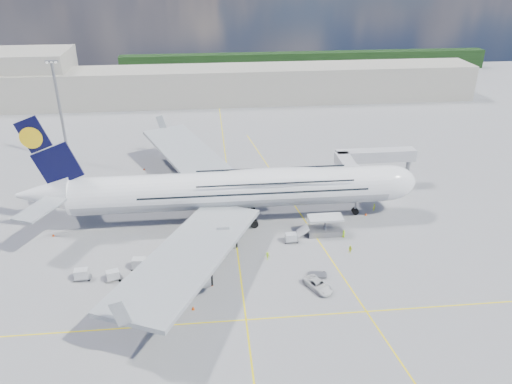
{
  "coord_description": "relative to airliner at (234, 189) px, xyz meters",
  "views": [
    {
      "loc": [
        -4.42,
        -77.31,
        49.43
      ],
      "look_at": [
        4.36,
        8.0,
        7.04
      ],
      "focal_mm": 35.0,
      "sensor_mm": 36.0,
      "label": 1
    }
  ],
  "objects": [
    {
      "name": "cone_nose",
      "position": [
        26.8,
        -0.88,
        -6.57
      ],
      "size": [
        0.48,
        0.48,
        0.61
      ],
      "color": "#FE520D",
      "rests_on": "ground"
    },
    {
      "name": "cone_tail",
      "position": [
        -34.67,
        -2.72,
        -6.61
      ],
      "size": [
        0.41,
        0.41,
        0.53
      ],
      "color": "#FE520D",
      "rests_on": "ground"
    },
    {
      "name": "jet_bridge",
      "position": [
        29.55,
        10.94,
        -0.02
      ],
      "size": [
        18.8,
        12.1,
        8.5
      ],
      "color": "#B7B7BC",
      "rests_on": "ground"
    },
    {
      "name": "taxi_line_diag",
      "position": [
        13.74,
        -0.0,
        -6.86
      ],
      "size": [
        14.16,
        99.06,
        0.01
      ],
      "primitive_type": "cube",
      "rotation": [
        0.0,
        0.0,
        0.14
      ],
      "color": "yellow",
      "rests_on": "ground"
    },
    {
      "name": "crew_wing",
      "position": [
        -11.32,
        -14.3,
        -5.96
      ],
      "size": [
        0.46,
        1.07,
        1.82
      ],
      "primitive_type": "imported",
      "rotation": [
        0.0,
        0.0,
        1.58
      ],
      "color": "#C8DD17",
      "rests_on": "ground"
    },
    {
      "name": "taxi_line_cross",
      "position": [
        -0.26,
        -30.0,
        -6.86
      ],
      "size": [
        120.0,
        0.25,
        0.01
      ],
      "primitive_type": "cube",
      "color": "yellow",
      "rests_on": "ground"
    },
    {
      "name": "crew_nose",
      "position": [
        29.07,
        0.99,
        -6.08
      ],
      "size": [
        0.68,
        0.67,
        1.58
      ],
      "primitive_type": "imported",
      "rotation": [
        0.0,
        0.0,
        0.74
      ],
      "color": "#D6F219",
      "rests_on": "ground"
    },
    {
      "name": "crew_tug",
      "position": [
        4.8,
        -14.73,
        -6.11
      ],
      "size": [
        1.11,
        0.85,
        1.52
      ],
      "primitive_type": "imported",
      "rotation": [
        0.0,
        0.0,
        -0.32
      ],
      "color": "#B1E618",
      "rests_on": "ground"
    },
    {
      "name": "baggage_tug",
      "position": [
        -9.93,
        -8.45,
        -6.13
      ],
      "size": [
        2.82,
        1.58,
        1.68
      ],
      "rotation": [
        0.0,
        0.0,
        -0.13
      ],
      "color": "silver",
      "rests_on": "ground"
    },
    {
      "name": "dolly_nose_far",
      "position": [
        12.53,
        -20.41,
        -6.53
      ],
      "size": [
        3.26,
        2.2,
        0.44
      ],
      "rotation": [
        0.0,
        0.0,
        -0.22
      ],
      "color": "gray",
      "rests_on": "ground"
    },
    {
      "name": "cargo_loader",
      "position": [
        16.56,
        -7.11,
        -5.62
      ],
      "size": [
        8.53,
        3.2,
        3.67
      ],
      "color": "silver",
      "rests_on": "ground"
    },
    {
      "name": "cone_wing_right_outer",
      "position": [
        -8.04,
        -26.86,
        -6.57
      ],
      "size": [
        0.49,
        0.49,
        0.62
      ],
      "color": "#FE520D",
      "rests_on": "ground"
    },
    {
      "name": "cone_wing_left_outer",
      "position": [
        -20.56,
        27.21,
        -6.59
      ],
      "size": [
        0.45,
        0.45,
        0.58
      ],
      "color": "#FE520D",
      "rests_on": "ground"
    },
    {
      "name": "airliner",
      "position": [
        0.0,
        0.0,
        0.0
      ],
      "size": [
        77.26,
        79.15,
        23.71
      ],
      "color": "white",
      "rests_on": "ground"
    },
    {
      "name": "terminal",
      "position": [
        -0.26,
        85.0,
        -0.87
      ],
      "size": [
        180.0,
        16.0,
        12.0
      ],
      "primitive_type": "cube",
      "color": "#B2AD9E",
      "rests_on": "ground"
    },
    {
      "name": "crew_loader",
      "position": [
        19.76,
        -14.24,
        -6.09
      ],
      "size": [
        0.96,
        0.94,
        1.57
      ],
      "primitive_type": "imported",
      "rotation": [
        0.0,
        0.0,
        -0.68
      ],
      "color": "#ECFF1A",
      "rests_on": "ground"
    },
    {
      "name": "dolly_nose_near",
      "position": [
        9.85,
        -9.38,
        -5.92
      ],
      "size": [
        2.86,
        1.64,
        1.76
      ],
      "rotation": [
        0.0,
        0.0,
        0.06
      ],
      "color": "gray",
      "rests_on": "ground"
    },
    {
      "name": "catering_truck_outer",
      "position": [
        -11.2,
        31.04,
        -5.27
      ],
      "size": [
        6.1,
        3.29,
        3.44
      ],
      "rotation": [
        0.0,
        0.0,
        -0.23
      ],
      "color": "gray",
      "rests_on": "ground"
    },
    {
      "name": "tree_line",
      "position": [
        39.74,
        130.0,
        -2.87
      ],
      "size": [
        160.0,
        6.0,
        8.0
      ],
      "primitive_type": "cube",
      "color": "#193814",
      "rests_on": "ground"
    },
    {
      "name": "ground",
      "position": [
        -0.26,
        -10.0,
        -6.87
      ],
      "size": [
        300.0,
        300.0,
        0.0
      ],
      "primitive_type": "plane",
      "color": "gray",
      "rests_on": "ground"
    },
    {
      "name": "light_mast",
      "position": [
        -40.26,
        35.0,
        6.34
      ],
      "size": [
        3.0,
        0.7,
        25.5
      ],
      "color": "gray",
      "rests_on": "ground"
    },
    {
      "name": "cone_wing_right_inner",
      "position": [
        -5.08,
        -21.22,
        -6.61
      ],
      "size": [
        0.42,
        0.42,
        0.54
      ],
      "color": "#FE520D",
      "rests_on": "ground"
    },
    {
      "name": "service_van",
      "position": [
        11.84,
        -23.77,
        -6.12
      ],
      "size": [
        4.73,
        5.93,
        1.5
      ],
      "primitive_type": "imported",
      "rotation": [
        0.0,
        0.0,
        0.49
      ],
      "color": "silver",
      "rests_on": "ground"
    },
    {
      "name": "hangar",
      "position": [
        -70.26,
        90.0,
        2.13
      ],
      "size": [
        40.0,
        22.0,
        18.0
      ],
      "primitive_type": "cube",
      "color": "#B2AD9E",
      "rests_on": "ground"
    },
    {
      "name": "dolly_row_c",
      "position": [
        -17.23,
        -15.08,
        -5.83
      ],
      "size": [
        3.18,
        1.88,
        1.94
      ],
      "rotation": [
        0.0,
        0.0,
        -0.08
      ],
      "color": "gray",
      "rests_on": "ground"
    },
    {
      "name": "catering_truck_inner",
      "position": [
        -7.0,
        16.83,
        -4.82
      ],
      "size": [
        7.67,
        4.11,
        4.34
      ],
      "rotation": [
        0.0,
        0.0,
        0.23
      ],
      "color": "gray",
      "rests_on": "ground"
    },
    {
      "name": "dolly_row_b",
      "position": [
        -10.8,
        -19.03,
        -5.85
      ],
      "size": [
        3.34,
        2.52,
        1.88
      ],
      "rotation": [
        0.0,
        0.0,
        0.36
      ],
      "color": "gray",
      "rests_on": "ground"
    },
    {
      "name": "crew_van",
      "position": [
        20.03,
        -8.71,
        -6.11
      ],
      "size": [
        0.77,
        0.88,
        1.51
      ],
      "primitive_type": "imported",
      "rotation": [
        0.0,
        0.0,
        2.06
      ],
      "color": "#BAFF1A",
      "rests_on": "ground"
    },
    {
      "name": "dolly_back",
      "position": [
        -26.37,
        -17.29,
        -5.85
      ],
      "size": [
        3.08,
        1.77,
        1.89
      ],
      "rotation": [
        0.0,
        0.0,
        0.06
      ],
      "color": "gray",
      "rests_on": "ground"
    },
    {
      "name": "cone_wing_left_inner",
      "position": [
        -11.34,
        9.38,
        -6.57
      ],
      "size": [
        0.49,
        0.49,
        0.62
      ],
      "color": "#FE520D",
      "rests_on": "ground"
    },
    {
      "name": "dolly_row_a",
      "position": [
        -21.19,
        -17.99,
        -5.93
      ],
      "size": [
        3.07,
        2.23,
        1.74
      ],
      "rotation": [
        0.0,
        0.0,
        0.31
      ],
      "color": "gray",
      "rests_on": "ground"
    },
    {
      "name": "taxi_line_main",
      "position": [
        -0.26,
        -10.0,
        -6.86
      ],
      "size": [
        0.25,
        220.0,
        0.01
      ],
      "primitive_type": "cube",
      "color": "yellow",
      "rests_on": "ground"
    }
  ]
}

